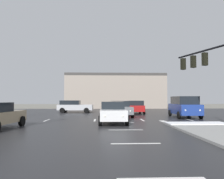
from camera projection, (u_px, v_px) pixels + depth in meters
The scene contains 11 objects.
ground_plane at pixel (119, 120), 19.04m from camera, with size 120.00×120.00×0.00m, color slate.
road_asphalt at pixel (119, 120), 19.04m from camera, with size 44.00×44.00×0.02m, color #232326.
snow_strip_curbside at pixel (197, 123), 15.25m from camera, with size 4.00×1.60×0.06m, color white.
lane_markings at pixel (135, 122), 17.71m from camera, with size 36.15×36.15×0.01m.
traffic_signal_mast at pixel (211, 67), 15.96m from camera, with size 1.87×5.54×5.61m.
strip_building_background at pixel (115, 91), 44.71m from camera, with size 18.63×8.00×6.54m.
sedan_grey at pixel (120, 108), 22.74m from camera, with size 2.25×4.62×1.58m.
sedan_silver at pixel (74, 106), 29.57m from camera, with size 4.59×2.16×1.58m.
sedan_red at pixel (135, 107), 27.26m from camera, with size 2.04×4.55×1.58m.
sedan_white at pixel (113, 112), 16.84m from camera, with size 2.05×4.55×1.58m.
suv_blue at pixel (184, 106), 21.85m from camera, with size 2.37×4.91×2.03m.
Camera 1 is at (-1.30, -19.09, 1.81)m, focal length 36.29 mm.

